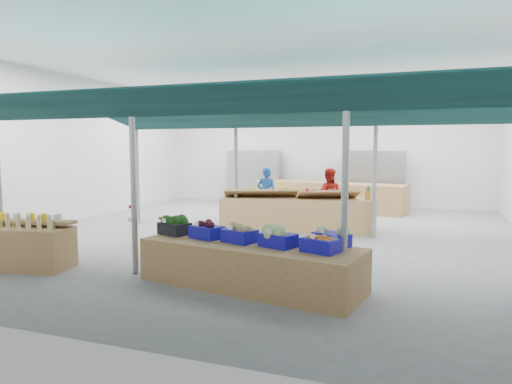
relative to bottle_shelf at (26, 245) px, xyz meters
The scene contains 23 objects.
floor 5.31m from the bottle_shelf, 54.66° to the left, with size 13.00×13.00×0.00m, color slate.
hall 6.90m from the bottle_shelf, 61.98° to the left, with size 13.00×13.00×13.00m.
pole_grid 4.81m from the bottle_shelf, 33.98° to the left, with size 10.00×4.60×3.00m.
awnings 5.18m from the bottle_shelf, 33.98° to the left, with size 9.50×7.08×0.30m.
back_shelving_left 10.35m from the bottle_shelf, 86.87° to the left, with size 2.00×0.50×2.00m, color #B23F33.
back_shelving_right 11.51m from the bottle_shelf, 63.86° to the left, with size 2.00×0.50×2.00m, color #B23F33.
bottle_shelf is the anchor object (origin of this frame).
veg_counter 4.15m from the bottle_shelf, ahead, with size 3.45×1.15×0.67m, color brown.
fruit_counter 6.36m from the bottle_shelf, 55.57° to the left, with size 3.92×0.93×0.84m, color brown.
far_counter 10.00m from the bottle_shelf, 68.84° to the left, with size 5.25×1.05×0.94m, color brown.
vendor_left 6.79m from the bottle_shelf, 69.32° to the left, with size 0.57×0.37×1.57m, color #18479D.
vendor_right 7.62m from the bottle_shelf, 56.53° to the left, with size 0.76×0.59×1.57m, color #9E1913.
crate_broccoli 2.77m from the bottle_shelf, 12.23° to the left, with size 0.59×0.50×0.35m.
crate_beets 3.39m from the bottle_shelf, ahead, with size 0.59×0.50×0.29m.
crate_celeriac 3.99m from the bottle_shelf, ahead, with size 0.59×0.50×0.31m.
crate_cabbage 4.64m from the bottle_shelf, ahead, with size 0.59×0.50×0.35m.
crate_carrots 5.29m from the bottle_shelf, ahead, with size 0.59×0.50×0.29m.
sparrow 2.60m from the bottle_shelf, 11.03° to the left, with size 0.12×0.09×0.11m.
pole_ribbon 2.03m from the bottle_shelf, 18.56° to the left, with size 0.12×0.12×0.28m.
apple_heap_yellow 5.71m from the bottle_shelf, 61.69° to the left, with size 2.02×1.29×0.27m.
apple_heap_red 6.90m from the bottle_shelf, 50.28° to the left, with size 1.65×1.16×0.27m.
pineapple 7.67m from the bottle_shelf, 45.50° to the left, with size 0.14×0.14×0.39m.
crate_extra 5.39m from the bottle_shelf, ahead, with size 0.61×0.55×0.32m.
Camera 1 is at (3.48, -10.43, 2.13)m, focal length 32.00 mm.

